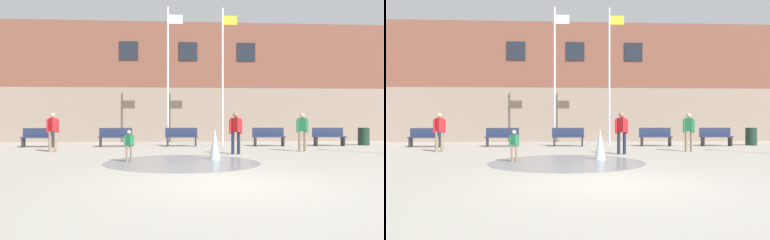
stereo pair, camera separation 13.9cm
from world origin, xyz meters
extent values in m
plane|color=#9E998E|center=(0.00, 0.00, 0.00)|extent=(100.00, 100.00, 0.00)
cube|color=gray|center=(0.00, 17.72, 1.61)|extent=(36.00, 6.00, 3.22)
cube|color=brown|center=(0.00, 17.72, 5.19)|extent=(36.00, 6.00, 3.94)
cube|color=#1E232D|center=(-3.50, 14.70, 5.38)|extent=(1.10, 0.06, 1.10)
cube|color=#1E232D|center=(0.00, 14.70, 5.38)|extent=(1.10, 0.06, 1.10)
cube|color=#1E232D|center=(3.50, 14.70, 5.38)|extent=(1.10, 0.06, 1.10)
cylinder|color=gray|center=(-0.75, 3.92, 0.00)|extent=(4.77, 4.77, 0.01)
cone|color=silver|center=(0.36, 4.70, 0.51)|extent=(0.36, 0.36, 1.03)
cube|color=#28282D|center=(-8.06, 10.73, 0.22)|extent=(0.06, 0.40, 0.44)
cube|color=#28282D|center=(-6.66, 10.73, 0.22)|extent=(0.06, 0.40, 0.44)
cube|color=#232D4C|center=(-7.36, 10.73, 0.47)|extent=(1.60, 0.44, 0.05)
cube|color=#232D4C|center=(-7.36, 10.93, 0.70)|extent=(1.60, 0.04, 0.42)
cube|color=#28282D|center=(-4.45, 10.80, 0.22)|extent=(0.06, 0.40, 0.44)
cube|color=#28282D|center=(-3.05, 10.80, 0.22)|extent=(0.06, 0.40, 0.44)
cube|color=#232D4C|center=(-3.75, 10.80, 0.47)|extent=(1.60, 0.44, 0.05)
cube|color=#232D4C|center=(-3.75, 11.00, 0.70)|extent=(1.60, 0.04, 0.42)
cube|color=#28282D|center=(-1.22, 10.91, 0.22)|extent=(0.06, 0.40, 0.44)
cube|color=#28282D|center=(0.18, 10.91, 0.22)|extent=(0.06, 0.40, 0.44)
cube|color=#232D4C|center=(-0.52, 10.91, 0.47)|extent=(1.60, 0.44, 0.05)
cube|color=#232D4C|center=(-0.52, 11.11, 0.70)|extent=(1.60, 0.04, 0.42)
cube|color=#28282D|center=(3.13, 10.78, 0.22)|extent=(0.06, 0.40, 0.44)
cube|color=#28282D|center=(4.53, 10.78, 0.22)|extent=(0.06, 0.40, 0.44)
cube|color=#232D4C|center=(3.83, 10.78, 0.47)|extent=(1.60, 0.44, 0.05)
cube|color=#232D4C|center=(3.83, 10.98, 0.70)|extent=(1.60, 0.04, 0.42)
cube|color=#28282D|center=(6.18, 10.72, 0.22)|extent=(0.06, 0.40, 0.44)
cube|color=#28282D|center=(7.58, 10.72, 0.22)|extent=(0.06, 0.40, 0.44)
cube|color=#232D4C|center=(6.88, 10.72, 0.47)|extent=(1.60, 0.44, 0.05)
cube|color=#232D4C|center=(6.88, 10.92, 0.70)|extent=(1.60, 0.04, 0.42)
cylinder|color=#89755B|center=(-5.97, 8.00, 0.42)|extent=(0.12, 0.12, 0.84)
cylinder|color=#89755B|center=(-5.75, 8.00, 0.42)|extent=(0.12, 0.12, 0.84)
cube|color=red|center=(-5.86, 8.00, 1.11)|extent=(0.38, 0.38, 0.54)
sphere|color=tan|center=(-5.86, 8.00, 1.48)|extent=(0.21, 0.21, 0.21)
cylinder|color=red|center=(-6.07, 8.00, 1.05)|extent=(0.08, 0.08, 0.55)
cylinder|color=red|center=(-5.65, 8.00, 1.05)|extent=(0.08, 0.08, 0.55)
cylinder|color=#1E233D|center=(1.27, 6.53, 0.42)|extent=(0.12, 0.12, 0.84)
cylinder|color=#1E233D|center=(1.49, 6.53, 0.42)|extent=(0.12, 0.12, 0.84)
cube|color=red|center=(1.38, 6.53, 1.11)|extent=(0.37, 0.39, 0.54)
sphere|color=#997051|center=(1.38, 6.53, 1.48)|extent=(0.21, 0.21, 0.21)
cylinder|color=red|center=(1.17, 6.53, 1.05)|extent=(0.08, 0.08, 0.55)
cylinder|color=red|center=(1.59, 6.53, 1.05)|extent=(0.08, 0.08, 0.55)
cylinder|color=#89755B|center=(4.26, 7.63, 0.42)|extent=(0.12, 0.12, 0.84)
cylinder|color=#89755B|center=(4.48, 7.63, 0.42)|extent=(0.12, 0.12, 0.84)
cube|color=#237547|center=(4.37, 7.63, 1.11)|extent=(0.39, 0.35, 0.54)
sphere|color=tan|center=(4.37, 7.63, 1.48)|extent=(0.21, 0.21, 0.21)
cylinder|color=#237547|center=(4.16, 7.63, 1.05)|extent=(0.08, 0.08, 0.55)
cylinder|color=#237547|center=(4.58, 7.63, 1.05)|extent=(0.08, 0.08, 0.55)
cylinder|color=#89755B|center=(-2.46, 4.17, 0.26)|extent=(0.07, 0.07, 0.52)
cylinder|color=#89755B|center=(-2.32, 4.17, 0.26)|extent=(0.07, 0.07, 0.52)
cube|color=#237547|center=(-2.39, 4.17, 0.69)|extent=(0.24, 0.22, 0.33)
sphere|color=beige|center=(-2.39, 4.17, 0.92)|extent=(0.13, 0.13, 0.13)
cylinder|color=#237547|center=(-2.52, 4.17, 0.65)|extent=(0.05, 0.05, 0.34)
cylinder|color=#237547|center=(-2.26, 4.17, 0.65)|extent=(0.05, 0.05, 0.34)
cylinder|color=silver|center=(-1.20, 11.47, 3.52)|extent=(0.10, 0.10, 7.04)
cube|color=silver|center=(-0.80, 11.47, 6.42)|extent=(0.70, 0.02, 0.45)
cylinder|color=silver|center=(1.60, 11.47, 3.52)|extent=(0.10, 0.10, 7.04)
cube|color=yellow|center=(2.00, 11.47, 6.42)|extent=(0.70, 0.02, 0.45)
cylinder|color=#193323|center=(8.90, 11.16, 0.45)|extent=(0.56, 0.56, 0.90)
camera|label=1|loc=(-1.18, -7.52, 1.31)|focal=35.00mm
camera|label=2|loc=(-1.04, -7.53, 1.31)|focal=35.00mm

